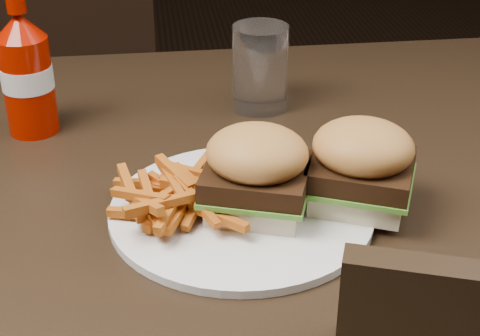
{
  "coord_description": "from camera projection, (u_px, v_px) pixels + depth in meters",
  "views": [
    {
      "loc": [
        -0.02,
        -0.72,
        1.16
      ],
      "look_at": [
        0.06,
        -0.08,
        0.8
      ],
      "focal_mm": 55.0,
      "sensor_mm": 36.0,
      "label": 1
    }
  ],
  "objects": [
    {
      "name": "dining_table",
      "position": [
        179.0,
        191.0,
        0.83
      ],
      "size": [
        1.2,
        0.8,
        0.04
      ],
      "primitive_type": "cube",
      "color": "black",
      "rests_on": "ground"
    },
    {
      "name": "chair_far",
      "position": [
        71.0,
        106.0,
        1.76
      ],
      "size": [
        0.44,
        0.44,
        0.04
      ],
      "primitive_type": "cube",
      "rotation": [
        0.0,
        0.0,
        3.22
      ],
      "color": "black",
      "rests_on": "ground"
    },
    {
      "name": "plate",
      "position": [
        241.0,
        211.0,
        0.75
      ],
      "size": [
        0.27,
        0.27,
        0.01
      ],
      "primitive_type": "cylinder",
      "color": "white",
      "rests_on": "dining_table"
    },
    {
      "name": "sandwich_half_a",
      "position": [
        256.0,
        200.0,
        0.74
      ],
      "size": [
        0.11,
        0.11,
        0.02
      ],
      "primitive_type": "cube",
      "rotation": [
        0.0,
        0.0,
        -0.33
      ],
      "color": "beige",
      "rests_on": "plate"
    },
    {
      "name": "sandwich_half_b",
      "position": [
        359.0,
        193.0,
        0.75
      ],
      "size": [
        0.12,
        0.11,
        0.02
      ],
      "primitive_type": "cube",
      "rotation": [
        0.0,
        0.0,
        -0.41
      ],
      "color": "beige",
      "rests_on": "plate"
    },
    {
      "name": "fries_pile",
      "position": [
        179.0,
        188.0,
        0.74
      ],
      "size": [
        0.13,
        0.13,
        0.05
      ],
      "primitive_type": null,
      "rotation": [
        0.0,
        0.0,
        -0.05
      ],
      "color": "#AE6C12",
      "rests_on": "plate"
    },
    {
      "name": "ketchup_bottle",
      "position": [
        29.0,
        86.0,
        0.9
      ],
      "size": [
        0.08,
        0.08,
        0.12
      ],
      "primitive_type": "cylinder",
      "rotation": [
        0.0,
        0.0,
        0.34
      ],
      "color": "#9B0E00",
      "rests_on": "dining_table"
    },
    {
      "name": "tumbler",
      "position": [
        260.0,
        68.0,
        0.96
      ],
      "size": [
        0.09,
        0.09,
        0.11
      ],
      "primitive_type": "cylinder",
      "rotation": [
        0.0,
        0.0,
        -0.26
      ],
      "color": "white",
      "rests_on": "dining_table"
    }
  ]
}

